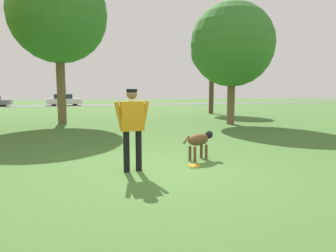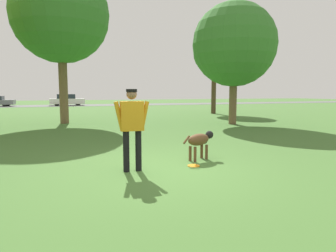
% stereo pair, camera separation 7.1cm
% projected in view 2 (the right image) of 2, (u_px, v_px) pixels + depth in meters
% --- Properties ---
extents(ground_plane, '(120.00, 120.00, 0.00)m').
position_uv_depth(ground_plane, '(158.00, 169.00, 6.47)').
color(ground_plane, '#426B2D').
extents(far_road_strip, '(120.00, 6.00, 0.01)m').
position_uv_depth(far_road_strip, '(77.00, 105.00, 37.88)').
color(far_road_strip, '#5B5B59').
rests_on(far_road_strip, ground_plane).
extents(person, '(0.74, 0.23, 1.72)m').
position_uv_depth(person, '(132.00, 122.00, 6.20)').
color(person, black).
rests_on(person, ground_plane).
extents(dog, '(1.01, 0.56, 0.69)m').
position_uv_depth(dog, '(200.00, 140.00, 7.33)').
color(dog, brown).
rests_on(dog, ground_plane).
extents(frisbee, '(0.27, 0.27, 0.02)m').
position_uv_depth(frisbee, '(194.00, 166.00, 6.74)').
color(frisbee, orange).
rests_on(frisbee, ground_plane).
extents(tree_mid_center, '(4.97, 4.97, 8.13)m').
position_uv_depth(tree_mid_center, '(61.00, 15.00, 15.40)').
color(tree_mid_center, brown).
rests_on(tree_mid_center, ground_plane).
extents(tree_near_right, '(4.25, 4.25, 6.19)m').
position_uv_depth(tree_near_right, '(234.00, 45.00, 15.18)').
color(tree_near_right, brown).
rests_on(tree_near_right, ground_plane).
extents(tree_far_right, '(3.24, 3.24, 6.30)m').
position_uv_depth(tree_far_right, '(214.00, 53.00, 22.88)').
color(tree_far_right, '#4C3826').
rests_on(tree_far_right, ground_plane).
extents(parked_car_white, '(4.14, 1.83, 1.42)m').
position_uv_depth(parked_car_white, '(67.00, 100.00, 37.24)').
color(parked_car_white, white).
rests_on(parked_car_white, ground_plane).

